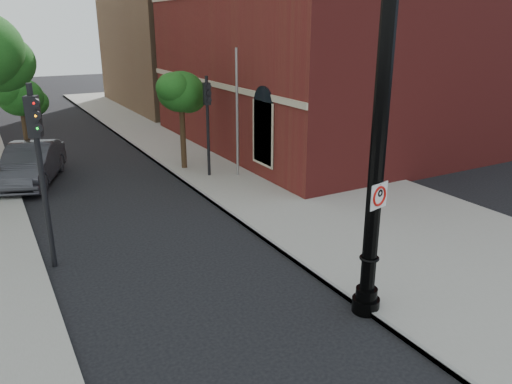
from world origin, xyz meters
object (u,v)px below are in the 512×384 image
parked_car (31,164)px  traffic_signal_left (38,148)px  traffic_signal_right (207,111)px  lamppost (377,168)px  no_parking_sign (379,196)px

parked_car → traffic_signal_left: bearing=-72.1°
parked_car → traffic_signal_right: traffic_signal_right is taller
lamppost → traffic_signal_right: size_ratio=1.73×
traffic_signal_left → traffic_signal_right: size_ratio=1.15×
no_parking_sign → traffic_signal_left: traffic_signal_left is taller
lamppost → no_parking_sign: (-0.04, -0.18, -0.55)m
no_parking_sign → traffic_signal_left: size_ratio=0.11×
parked_car → lamppost: bearing=-48.4°
parked_car → traffic_signal_right: 7.47m
parked_car → traffic_signal_left: (-0.38, -8.30, 2.46)m
no_parking_sign → parked_car: bearing=97.9°
traffic_signal_right → traffic_signal_left: bearing=-135.7°
lamppost → traffic_signal_left: lamppost is taller
no_parking_sign → traffic_signal_right: traffic_signal_right is taller
no_parking_sign → parked_car: (-5.40, 14.25, -2.03)m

